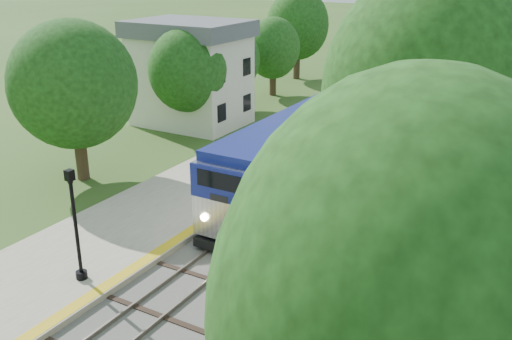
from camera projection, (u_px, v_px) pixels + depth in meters
The scene contains 9 objects.
trackbed at pixel (473, 78), 62.30m from camera, with size 9.50×170.00×0.28m.
platform at pixel (171, 205), 29.90m from camera, with size 6.40×68.00×0.38m, color gray.
yellow_stripe at pixel (217, 213), 28.50m from camera, with size 0.55×68.00×0.01m, color gold.
station_building at pixel (190, 72), 44.03m from camera, with size 8.60×6.60×8.00m.
signal_gantry at pixel (475, 40), 56.35m from camera, with size 8.40×0.38×6.20m.
trees_behind_platform at pixel (138, 94), 34.97m from camera, with size 7.82×53.32×7.21m.
train at pixel (459, 55), 63.59m from camera, with size 2.98×99.13×4.38m.
lamppost_far at pixel (76, 232), 22.00m from camera, with size 0.46×0.46×4.61m.
signal_farside at pixel (426, 136), 27.85m from camera, with size 0.37×0.29×6.72m.
Camera 1 is at (12.33, -5.50, 12.35)m, focal length 40.00 mm.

